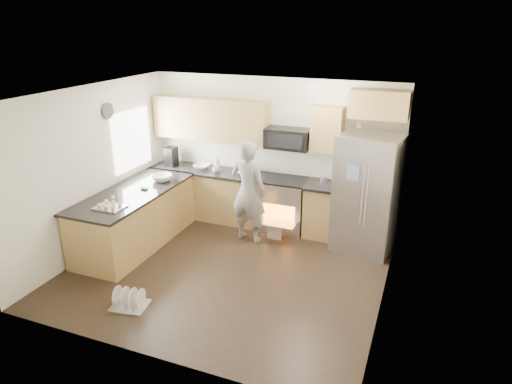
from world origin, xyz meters
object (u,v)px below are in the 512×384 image
at_px(refrigerator, 367,194).
at_px(dish_rack, 130,302).
at_px(stove_range, 285,193).
at_px(person, 249,192).

relative_size(refrigerator, dish_rack, 3.70).
bearing_deg(stove_range, refrigerator, -9.70).
height_order(refrigerator, person, refrigerator).
relative_size(refrigerator, person, 1.09).
bearing_deg(stove_range, person, -123.33).
bearing_deg(person, stove_range, -114.81).
bearing_deg(dish_rack, person, 73.38).
bearing_deg(refrigerator, person, -157.82).
bearing_deg(refrigerator, stove_range, -179.70).
height_order(person, dish_rack, person).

